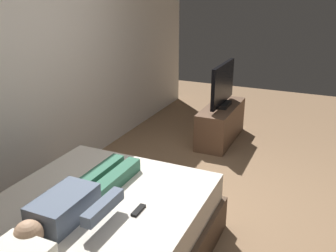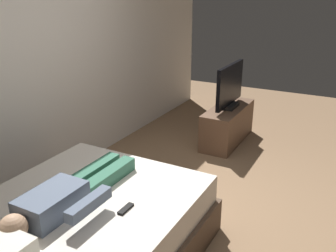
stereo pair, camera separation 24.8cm
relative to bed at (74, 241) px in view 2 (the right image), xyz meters
name	(u,v)px [view 2 (the right image)]	position (x,y,z in m)	size (l,w,h in m)	color
ground_plane	(201,222)	(1.01, -0.60, -0.26)	(10.00, 10.00, 0.00)	#8C6B4C
back_wall	(66,48)	(1.41, 1.25, 1.14)	(6.40, 0.10, 2.80)	silver
bed	(74,241)	(0.00, 0.00, 0.00)	(2.02, 1.57, 0.54)	brown
person	(67,196)	(0.03, 0.05, 0.36)	(1.26, 0.46, 0.18)	slate
remote	(126,209)	(0.18, -0.35, 0.29)	(0.15, 0.04, 0.02)	black
tv_stand	(228,125)	(2.94, -0.15, -0.01)	(1.10, 0.40, 0.50)	brown
tv	(230,87)	(2.94, -0.15, 0.52)	(0.88, 0.20, 0.59)	black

